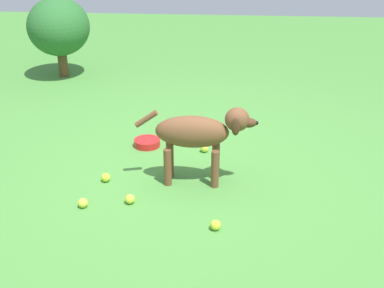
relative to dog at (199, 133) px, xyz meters
The scene contains 9 objects.
ground 0.43m from the dog, 113.10° to the right, with size 14.00×14.00×0.00m, color #478438.
dog is the anchor object (origin of this frame).
tennis_ball_0 0.61m from the dog, behind, with size 0.07×0.07×0.07m, color #C0E038.
tennis_ball_1 0.76m from the dog, 84.67° to the right, with size 0.07×0.07×0.07m, color #C5E031.
tennis_ball_2 0.92m from the dog, 60.48° to the right, with size 0.07×0.07×0.07m, color #CEDC40.
tennis_ball_3 0.66m from the dog, 52.03° to the right, with size 0.07×0.07×0.07m, color #C5D637.
tennis_ball_4 0.70m from the dog, 14.01° to the left, with size 0.07×0.07×0.07m, color #C0DD33.
water_bowl 0.83m from the dog, 139.80° to the right, with size 0.22×0.22×0.06m, color red.
shrub_far 3.13m from the dog, 143.33° to the right, with size 0.80×0.72×0.95m.
Camera 1 is at (3.10, 0.40, 1.70)m, focal length 44.40 mm.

